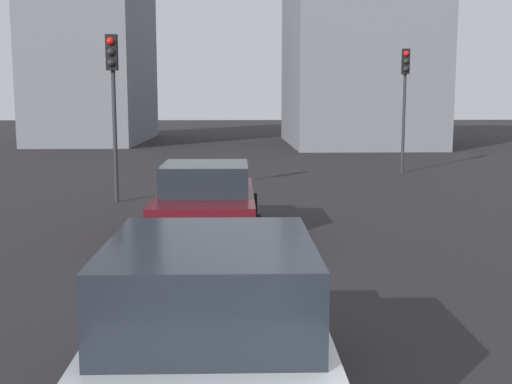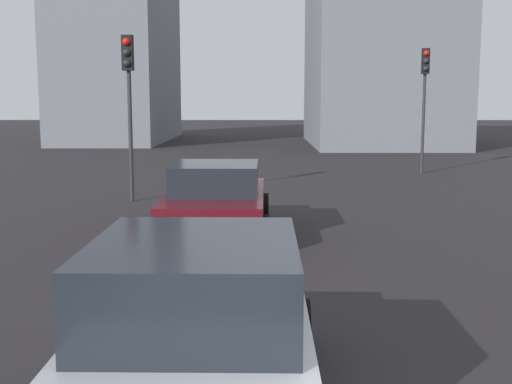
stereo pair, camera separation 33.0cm
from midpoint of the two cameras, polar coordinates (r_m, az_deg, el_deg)
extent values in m
cube|color=#510F16|center=(13.08, -5.10, -1.27)|extent=(4.34, 1.91, 0.62)
cube|color=#1E232B|center=(12.78, -5.20, 1.21)|extent=(1.96, 1.67, 0.58)
cylinder|color=black|center=(14.42, -1.02, -1.36)|extent=(0.64, 0.22, 0.64)
cylinder|color=black|center=(14.53, -8.47, -1.38)|extent=(0.64, 0.22, 0.64)
cylinder|color=black|center=(11.78, -0.91, -3.52)|extent=(0.64, 0.22, 0.64)
cylinder|color=black|center=(11.91, -10.02, -3.52)|extent=(0.64, 0.22, 0.64)
cube|color=maroon|center=(10.89, -2.26, -2.57)|extent=(0.03, 0.20, 0.11)
cube|color=maroon|center=(11.00, -9.35, -2.57)|extent=(0.03, 0.20, 0.11)
cube|color=#A8AAB2|center=(5.59, -5.56, -13.91)|extent=(4.40, 1.84, 0.70)
cube|color=#1E232B|center=(5.16, -5.84, -7.82)|extent=(1.98, 1.61, 0.66)
cylinder|color=black|center=(6.97, 2.89, -11.88)|extent=(0.64, 0.22, 0.64)
cylinder|color=black|center=(7.07, -12.23, -11.77)|extent=(0.64, 0.22, 0.64)
cylinder|color=#2D2D30|center=(17.45, -12.80, 4.72)|extent=(0.11, 0.11, 3.43)
cube|color=black|center=(17.40, -13.08, 11.84)|extent=(0.22, 0.29, 0.90)
sphere|color=red|center=(17.32, -13.20, 12.75)|extent=(0.20, 0.20, 0.20)
sphere|color=black|center=(17.30, -13.17, 11.86)|extent=(0.20, 0.20, 0.20)
sphere|color=black|center=(17.28, -13.14, 10.97)|extent=(0.20, 0.20, 0.20)
cylinder|color=#2D2D30|center=(24.45, 12.44, 5.84)|extent=(0.11, 0.11, 3.59)
cube|color=black|center=(24.41, 12.62, 11.11)|extent=(0.24, 0.30, 0.90)
sphere|color=red|center=(24.31, 12.67, 11.76)|extent=(0.20, 0.20, 0.20)
sphere|color=black|center=(24.30, 12.65, 11.12)|extent=(0.20, 0.20, 0.20)
sphere|color=black|center=(24.28, 12.63, 10.48)|extent=(0.20, 0.20, 0.20)
cube|color=slate|center=(40.00, 8.48, 13.17)|extent=(12.89, 7.84, 12.49)
cube|color=slate|center=(43.84, -14.18, 15.43)|extent=(13.84, 6.05, 16.84)
camera|label=1|loc=(0.16, -91.18, -0.17)|focal=45.61mm
camera|label=2|loc=(0.16, 88.82, 0.17)|focal=45.61mm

